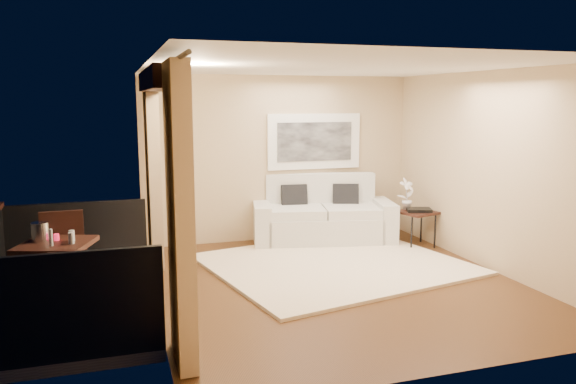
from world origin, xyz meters
name	(u,v)px	position (x,y,z in m)	size (l,w,h in m)	color
floor	(336,283)	(0.00, 0.00, 0.00)	(5.00, 5.00, 0.00)	#513117
room_shell	(158,80)	(-2.13, 0.00, 2.52)	(5.00, 6.40, 5.00)	white
balcony	(56,297)	(-3.31, 0.00, 0.18)	(1.81, 2.60, 1.17)	#605B56
curtains	(163,188)	(-2.11, 0.00, 1.34)	(0.16, 4.80, 2.64)	tan
artwork	(314,141)	(0.60, 2.46, 1.62)	(1.62, 0.07, 0.92)	white
rug	(335,264)	(0.28, 0.73, 0.02)	(3.30, 2.87, 0.04)	#FFEDCD
sofa	(322,218)	(0.61, 2.10, 0.38)	(2.41, 1.42, 1.09)	silver
side_table	(417,215)	(1.93, 1.35, 0.51)	(0.64, 0.64, 0.56)	black
tray	(419,210)	(1.94, 1.33, 0.59)	(0.38, 0.28, 0.05)	black
orchid	(407,194)	(1.82, 1.51, 0.82)	(0.27, 0.18, 0.51)	white
bistro_table	(56,250)	(-3.26, -0.09, 0.73)	(0.88, 0.88, 0.81)	black
balcony_chair_far	(64,248)	(-3.22, 0.39, 0.63)	(0.48, 0.48, 1.08)	black
balcony_chair_near	(66,293)	(-3.13, -0.83, 0.49)	(0.47, 0.47, 0.86)	black
ice_bucket	(40,232)	(-3.42, 0.03, 0.91)	(0.18, 0.18, 0.20)	white
candle	(56,237)	(-3.26, 0.00, 0.85)	(0.06, 0.06, 0.07)	red
vase	(51,237)	(-3.29, -0.24, 0.90)	(0.04, 0.04, 0.18)	white
glass_a	(71,238)	(-3.09, -0.20, 0.87)	(0.06, 0.06, 0.12)	silver
glass_b	(72,236)	(-3.09, -0.09, 0.87)	(0.06, 0.06, 0.12)	silver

